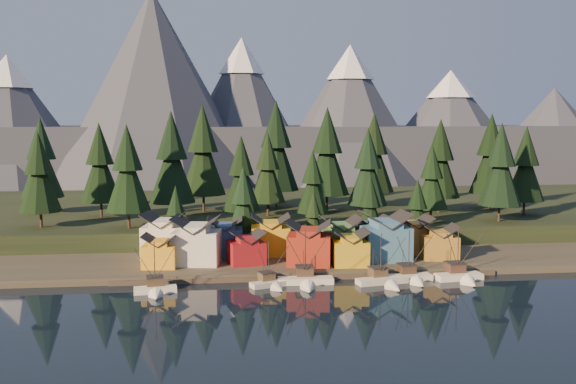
{
  "coord_description": "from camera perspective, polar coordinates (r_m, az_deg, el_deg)",
  "views": [
    {
      "loc": [
        -19.03,
        -112.43,
        32.44
      ],
      "look_at": [
        -2.41,
        30.0,
        16.58
      ],
      "focal_mm": 40.0,
      "sensor_mm": 36.0,
      "label": 1
    }
  ],
  "objects": [
    {
      "name": "tree_shore_1",
      "position": [
        153.87,
        -3.98,
        -1.1
      ],
      "size": [
        8.74,
        8.74,
        20.35
      ],
      "color": "#332319",
      "rests_on": "shore_strip"
    },
    {
      "name": "tree_hill_0",
      "position": [
        170.47,
        -21.24,
        1.41
      ],
      "size": [
        10.31,
        10.31,
        24.03
      ],
      "color": "#332319",
      "rests_on": "hillside"
    },
    {
      "name": "tree_hill_17",
      "position": [
        191.78,
        20.36,
        2.13
      ],
      "size": [
        10.8,
        10.8,
        25.16
      ],
      "color": "#332319",
      "rests_on": "hillside"
    },
    {
      "name": "tree_hill_5",
      "position": [
        163.17,
        -4.16,
        1.41
      ],
      "size": [
        9.86,
        9.86,
        22.96
      ],
      "color": "#332319",
      "rests_on": "hillside"
    },
    {
      "name": "tree_hill_11",
      "position": [
        172.82,
        12.64,
        1.09
      ],
      "size": [
        8.78,
        8.78,
        20.46
      ],
      "color": "#332319",
      "rests_on": "hillside"
    },
    {
      "name": "tree_hill_7",
      "position": [
        163.15,
        2.2,
        0.71
      ],
      "size": [
        8.26,
        8.26,
        19.25
      ],
      "color": "#332319",
      "rests_on": "hillside"
    },
    {
      "name": "dock",
      "position": [
        134.18,
        1.7,
        -7.46
      ],
      "size": [
        80.0,
        4.0,
        1.0
      ],
      "primitive_type": "cube",
      "color": "#4B4135",
      "rests_on": "ground"
    },
    {
      "name": "tree_shore_3",
      "position": [
        158.51,
        7.29,
        -1.38
      ],
      "size": [
        7.74,
        7.74,
        18.04
      ],
      "color": "#332319",
      "rests_on": "shore_strip"
    },
    {
      "name": "tree_hill_12",
      "position": [
        190.26,
        13.36,
        2.66
      ],
      "size": [
        11.69,
        11.69,
        27.24
      ],
      "color": "#332319",
      "rests_on": "hillside"
    },
    {
      "name": "house_front_0",
      "position": [
        139.43,
        -11.31,
        -5.07
      ],
      "size": [
        7.67,
        7.33,
        7.06
      ],
      "rotation": [
        0.0,
        0.0,
        -0.1
      ],
      "color": "gold",
      "rests_on": "shore_strip"
    },
    {
      "name": "house_back_3",
      "position": [
        148.62,
        4.71,
        -3.85
      ],
      "size": [
        9.18,
        8.23,
        9.06
      ],
      "rotation": [
        0.0,
        0.0,
        0.04
      ],
      "color": "#4F7E44",
      "rests_on": "shore_strip"
    },
    {
      "name": "ground",
      "position": [
        118.55,
        2.88,
        -9.58
      ],
      "size": [
        500.0,
        500.0,
        0.0
      ],
      "primitive_type": "plane",
      "color": "black",
      "rests_on": "ground"
    },
    {
      "name": "house_front_3",
      "position": [
        139.33,
        1.89,
        -4.44
      ],
      "size": [
        10.78,
        10.43,
        9.41
      ],
      "rotation": [
        0.0,
        0.0,
        -0.2
      ],
      "color": "maroon",
      "rests_on": "shore_strip"
    },
    {
      "name": "tree_hill_1",
      "position": [
        183.47,
        -16.37,
        2.26
      ],
      "size": [
        11.22,
        11.22,
        26.14
      ],
      "color": "#332319",
      "rests_on": "hillside"
    },
    {
      "name": "boat_4",
      "position": [
        129.9,
        8.6,
        -7.3
      ],
      "size": [
        11.14,
        11.78,
        11.25
      ],
      "rotation": [
        0.0,
        0.0,
        0.2
      ],
      "color": "beige",
      "rests_on": "ground"
    },
    {
      "name": "tree_shore_2",
      "position": [
        156.07,
        2.28,
        -2.3
      ],
      "size": [
        5.97,
        5.97,
        13.91
      ],
      "color": "#332319",
      "rests_on": "shore_strip"
    },
    {
      "name": "tree_hill_15",
      "position": [
        195.54,
        -1.07,
        3.84
      ],
      "size": [
        14.12,
        14.12,
        32.9
      ],
      "color": "#332319",
      "rests_on": "hillside"
    },
    {
      "name": "boat_0",
      "position": [
        124.57,
        -11.72,
        -7.89
      ],
      "size": [
        8.49,
        9.06,
        10.75
      ],
      "rotation": [
        0.0,
        0.0,
        0.12
      ],
      "color": "white",
      "rests_on": "ground"
    },
    {
      "name": "tree_hill_2",
      "position": [
        162.26,
        -14.07,
        1.77
      ],
      "size": [
        11.09,
        11.09,
        25.83
      ],
      "color": "#332319",
      "rests_on": "hillside"
    },
    {
      "name": "tree_hill_9",
      "position": [
        172.87,
        7.1,
        1.98
      ],
      "size": [
        10.63,
        10.63,
        24.77
      ],
      "color": "#332319",
      "rests_on": "hillside"
    },
    {
      "name": "house_back_4",
      "position": [
        152.11,
        7.51,
        -3.73
      ],
      "size": [
        8.53,
        8.23,
        8.68
      ],
      "rotation": [
        0.0,
        0.0,
        0.08
      ],
      "color": "beige",
      "rests_on": "shore_strip"
    },
    {
      "name": "tree_hill_3",
      "position": [
        173.09,
        -10.29,
        2.76
      ],
      "size": [
        12.57,
        12.57,
        29.27
      ],
      "color": "#332319",
      "rests_on": "hillside"
    },
    {
      "name": "house_back_5",
      "position": [
        154.12,
        11.13,
        -3.66
      ],
      "size": [
        7.89,
        7.99,
        8.69
      ],
      "rotation": [
        0.0,
        0.0,
        0.02
      ],
      "color": "#A4783A",
      "rests_on": "shore_strip"
    },
    {
      "name": "tree_hill_8",
      "position": [
        187.61,
        3.5,
        3.34
      ],
      "size": [
        13.15,
        13.15,
        30.62
      ],
      "color": "#332319",
      "rests_on": "hillside"
    },
    {
      "name": "house_front_4",
      "position": [
        139.51,
        5.52,
        -4.84
      ],
      "size": [
        7.83,
        8.4,
        7.66
      ],
      "rotation": [
        0.0,
        0.0,
        -0.05
      ],
      "color": "gold",
      "rests_on": "shore_strip"
    },
    {
      "name": "house_front_2",
      "position": [
        140.29,
        -3.73,
        -4.86
      ],
      "size": [
        8.6,
        8.64,
        7.21
      ],
      "rotation": [
        0.0,
        0.0,
        0.18
      ],
      "color": "maroon",
      "rests_on": "shore_strip"
    },
    {
      "name": "tree_hill_13",
      "position": [
        177.52,
        18.38,
        2.07
      ],
      "size": [
        11.24,
        11.24,
        26.18
      ],
      "color": "#332319",
      "rests_on": "hillside"
    },
    {
      "name": "tree_hill_16",
      "position": [
        196.95,
        -21.06,
        2.62
      ],
      "size": [
        11.92,
        11.92,
        27.78
      ],
      "color": "#332319",
      "rests_on": "hillside"
    },
    {
      "name": "house_back_2",
      "position": [
        149.12,
        -1.58,
        -3.73
      ],
      "size": [
        9.27,
        8.59,
        9.39
      ],
      "rotation": [
        0.0,
        0.0,
        -0.05
      ],
      "color": "gold",
      "rests_on": "shore_strip"
    },
    {
      "name": "boat_6",
      "position": [
        136.17,
        15.17,
        -6.64
      ],
      "size": [
        10.18,
        10.9,
        12.37
      ],
      "rotation": [
        0.0,
        0.0,
        0.1
      ],
      "color": "white",
      "rests_on": "ground"
    },
    {
      "name": "tree_hill_6",
      "position": [
        178.59,
        -1.81,
        1.93
      ],
      "size": [
        10.06,
        10.06,
        23.43
      ],
      "color": "#332319",
      "rests_on": "hillside"
    },
    {
      "name": "boat_2",
      "position": [
        126.75,
        -1.47,
        -7.62
      ],
      "size": [
        8.34,
        8.82,
        9.83
      ],
      "rotation": [
        0.0,
        0.0,
        0.36
      ],
      "color": "beige",
      "rests_on": "ground"
    },
    {
      "name": "tree_hill_14",
      "position": [
        202.54,
        17.58,
        3.0
      ],
      "size": [
        12.4,
        12.4,
        28.88
      ],
      "color": "#332319",
      "rests_on": "hillside"
    },
    {
      "name": "boat_5",
      "position": [
        133.58,
        10.95,
        -6.87
      ],
      "size": [
        9.61,
        10.28,
        11.47
      ],
      "rotation": [
        0.0,
        0.0,
        0.11
      ],
      "color": "silver",
      "rests_on": "ground"
    },
    {
      "name": "house_front_6",
      "position": [
        149.04,
        13.3,
        -4.26
      ],
      "size": [
        8.35,
        7.96,
        7.69
      ],
      "rotation": [
        0.0,
        0.0,
        -0.1
      ],
      "color": "#A3782A",
      "rests_on": "shore_strip"
    },
    {
      "name": "shore_strip",
      "position": [
        156.85,
        0.45,
        -5.34
      ],
      "size": [
        400.0,
        50.0,
        1.5
      ],
      "primitive_type": "cube",
      "color": "#3A352A",
      "rests_on": "ground"
    },
    {
      "name": "house_back_0",
      "position": [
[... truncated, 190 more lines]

